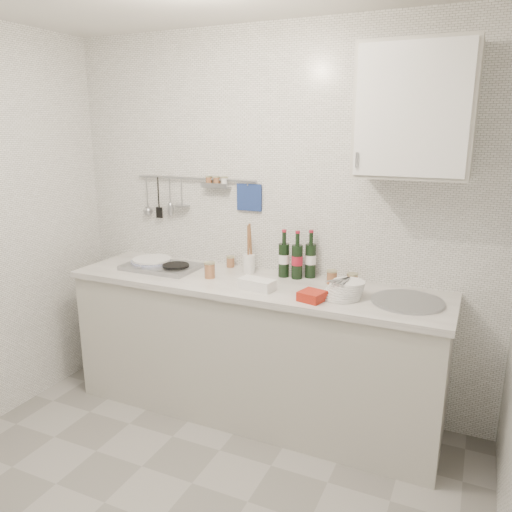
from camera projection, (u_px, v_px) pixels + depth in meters
The scene contains 14 objects.
back_wall at pixel (272, 222), 3.34m from camera, with size 3.00×0.02×2.50m, color silver.
counter at pixel (254, 352), 3.28m from camera, with size 2.44×0.64×0.96m.
wall_rail at pixel (192, 192), 3.51m from camera, with size 0.98×0.09×0.34m.
wall_cabinet at pixel (416, 111), 2.65m from camera, with size 0.60×0.38×0.70m.
plate_stack_hob at pixel (150, 262), 3.50m from camera, with size 0.30×0.29×0.06m.
plate_stack_sink at pixel (344, 290), 2.85m from camera, with size 0.25×0.23×0.11m.
wine_bottles at pixel (297, 254), 3.21m from camera, with size 0.24×0.13×0.31m.
butter_dish at pixel (257, 284), 3.00m from camera, with size 0.22×0.11×0.06m, color white.
strawberry_punnet at pixel (312, 296), 2.81m from camera, with size 0.13×0.13×0.05m, color red.
utensil_crock at pixel (249, 261), 3.34m from camera, with size 0.08×0.08×0.34m.
jar_a at pixel (231, 261), 3.48m from camera, with size 0.06×0.06×0.08m.
jar_b at pixel (352, 279), 3.08m from camera, with size 0.07×0.07×0.08m.
jar_c at pixel (332, 277), 3.10m from camera, with size 0.07×0.07×0.09m.
jar_d at pixel (210, 270), 3.22m from camera, with size 0.07×0.07×0.11m.
Camera 1 is at (1.27, -1.64, 1.87)m, focal length 35.00 mm.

